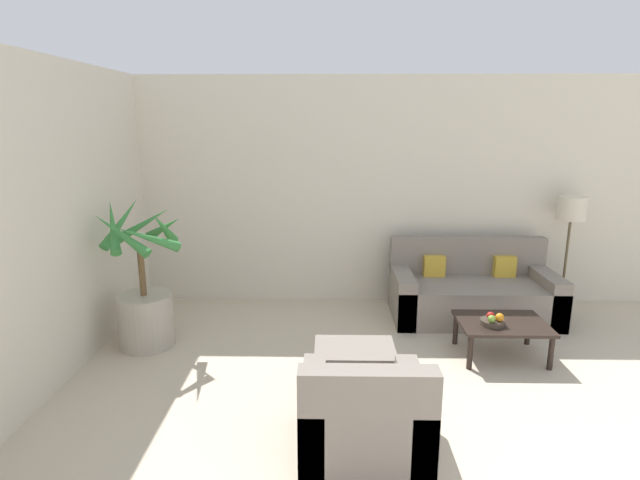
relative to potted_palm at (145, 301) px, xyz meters
The scene contains 11 objects.
wall_back 3.55m from the potted_palm, 23.85° to the left, with size 8.78×0.06×2.70m.
potted_palm is the anchor object (origin of this frame).
sofa_loveseat 3.52m from the potted_palm, 13.32° to the left, with size 1.79×0.87×0.86m.
floor_lamp 4.73m from the potted_palm, 13.23° to the left, with size 0.31×0.31×1.35m.
coffee_table 3.44m from the potted_palm, ahead, with size 0.81×0.62×0.35m.
fruit_bowl 3.33m from the potted_palm, ahead, with size 0.22×0.22×0.05m.
apple_red 3.31m from the potted_palm, ahead, with size 0.07×0.07×0.07m.
apple_green 3.30m from the potted_palm, ahead, with size 0.07×0.07×0.07m.
orange_fruit 3.38m from the potted_palm, ahead, with size 0.08×0.08×0.08m.
armchair 2.62m from the potted_palm, 38.61° to the right, with size 0.83×0.83×0.78m.
ottoman 2.19m from the potted_palm, 21.52° to the right, with size 0.66×0.47×0.38m.
Camera 1 is at (-1.33, 0.36, 2.18)m, focal length 28.00 mm.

